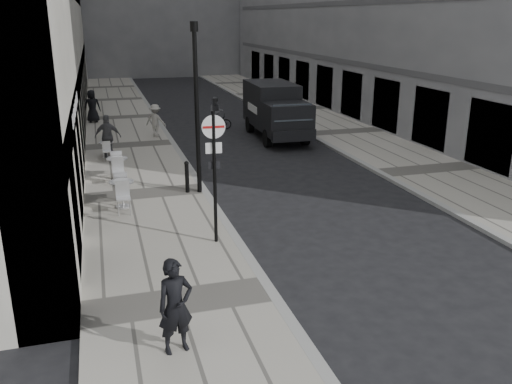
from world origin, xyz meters
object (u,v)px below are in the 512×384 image
(sign_post, at_px, (214,160))
(lamppost, at_px, (197,101))
(panel_van, at_px, (275,108))
(walking_man, at_px, (175,306))
(cyclist, at_px, (216,117))

(sign_post, distance_m, lamppost, 4.47)
(panel_van, bearing_deg, sign_post, -112.59)
(walking_man, bearing_deg, cyclist, 62.48)
(walking_man, bearing_deg, lamppost, 63.67)
(panel_van, distance_m, cyclist, 3.85)
(walking_man, height_order, panel_van, panel_van)
(sign_post, relative_size, lamppost, 0.63)
(walking_man, relative_size, cyclist, 1.01)
(walking_man, relative_size, lamppost, 0.32)
(lamppost, height_order, panel_van, lamppost)
(sign_post, bearing_deg, walking_man, -107.81)
(lamppost, height_order, cyclist, lamppost)
(lamppost, bearing_deg, cyclist, 74.77)
(lamppost, xyz_separation_m, cyclist, (3.01, 11.05, -2.54))
(panel_van, xyz_separation_m, cyclist, (-2.39, 2.91, -0.82))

